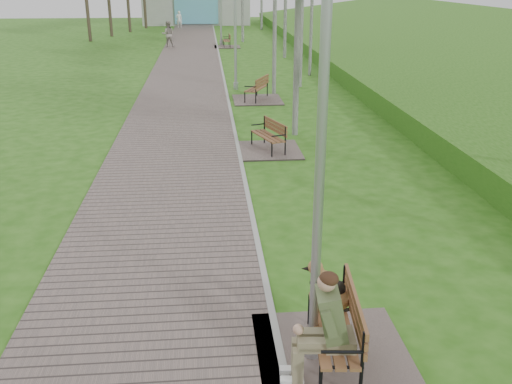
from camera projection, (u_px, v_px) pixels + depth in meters
ground at (271, 311)px, 8.18m from camera, size 120.00×120.00×0.00m
walkway at (187, 72)px, 28.03m from camera, size 3.50×67.00×0.04m
kerb at (222, 71)px, 28.17m from camera, size 0.10×67.00×0.05m
embankment at (469, 73)px, 27.77m from camera, size 14.00×70.00×1.60m
building_north at (196, 2)px, 54.76m from camera, size 10.00×5.20×4.00m
bench_main at (329, 331)px, 6.91m from camera, size 1.92×2.13×1.67m
bench_second at (268, 144)px, 15.51m from camera, size 1.67×1.85×1.02m
bench_third at (256, 95)px, 21.74m from camera, size 1.84×2.04×1.13m
bench_far at (227, 44)px, 37.67m from camera, size 1.68×1.87×1.03m
lamp_post_near at (319, 185)px, 6.35m from camera, size 0.19×0.19×4.97m
lamp_post_second at (235, 31)px, 23.03m from camera, size 0.20×0.20×5.10m
lamp_post_third at (220, 3)px, 37.68m from camera, size 0.23×0.23×5.84m
lamp_post_far at (213, 2)px, 52.63m from camera, size 0.17×0.17×4.52m
pedestrian_near at (179, 19)px, 50.85m from camera, size 0.56×0.38×1.48m
pedestrian_far at (168, 34)px, 37.27m from camera, size 0.84×0.67×1.67m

